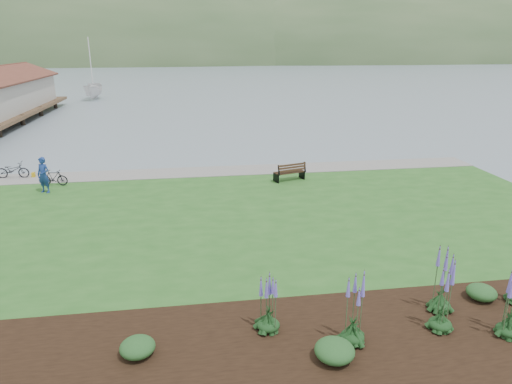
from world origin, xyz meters
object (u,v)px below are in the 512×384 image
park_bench (290,172)px  person (43,172)px  bicycle_a (13,170)px  sailboat (95,100)px

park_bench → person: size_ratio=0.84×
park_bench → bicycle_a: 15.67m
person → bicycle_a: bearing=153.6°
sailboat → bicycle_a: bearing=-86.1°
person → sailboat: sailboat is taller
bicycle_a → sailboat: 41.62m
park_bench → bicycle_a: size_ratio=1.02×
bicycle_a → sailboat: sailboat is taller
park_bench → person: person is taller
park_bench → sailboat: size_ratio=0.07×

